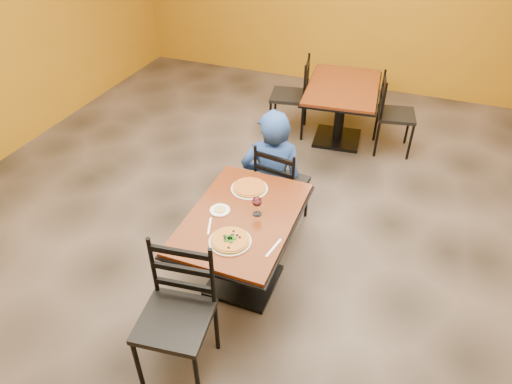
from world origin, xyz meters
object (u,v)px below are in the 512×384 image
at_px(chair_main_near, 175,321).
at_px(pizza_far, 249,187).
at_px(table_second, 342,100).
at_px(plate_far, 249,189).
at_px(chair_second_left, 289,96).
at_px(side_plate, 220,210).
at_px(diner, 272,167).
at_px(wine_glass, 257,205).
at_px(chair_main_far, 282,184).
at_px(plate_main, 230,241).
at_px(table_main, 243,234).
at_px(pizza_main, 230,240).
at_px(chair_second_right, 396,115).

height_order(chair_main_near, pizza_far, chair_main_near).
xyz_separation_m(table_second, plate_far, (-0.28, -2.36, 0.20)).
height_order(chair_second_left, side_plate, chair_second_left).
bearing_deg(table_second, chair_main_near, -95.02).
bearing_deg(plate_far, chair_main_near, -91.71).
bearing_deg(diner, wine_glass, 83.86).
bearing_deg(diner, pizza_far, 72.79).
relative_size(chair_main_far, plate_main, 2.99).
xyz_separation_m(chair_main_far, side_plate, (-0.22, -0.90, 0.29)).
height_order(table_main, plate_main, plate_main).
bearing_deg(chair_main_far, wine_glass, 102.11).
xyz_separation_m(chair_main_far, chair_second_left, (-0.51, 1.81, 0.04)).
xyz_separation_m(plate_main, pizza_far, (-0.11, 0.65, 0.02)).
bearing_deg(plate_far, side_plate, -107.62).
height_order(chair_main_near, plate_main, chair_main_near).
bearing_deg(pizza_main, chair_second_left, 99.44).
bearing_deg(pizza_far, table_second, 83.23).
distance_m(diner, plate_main, 1.26).
distance_m(table_main, plate_main, 0.37).
bearing_deg(side_plate, wine_glass, 12.79).
bearing_deg(chair_second_right, diner, 141.12).
bearing_deg(chair_main_far, chair_second_left, -66.44).
bearing_deg(table_second, side_plate, -98.21).
xyz_separation_m(diner, plate_far, (0.01, -0.60, 0.16)).
distance_m(chair_second_right, pizza_main, 3.14).
bearing_deg(wine_glass, chair_second_right, 73.62).
xyz_separation_m(table_second, chair_second_right, (0.67, 0.00, -0.08)).
height_order(table_main, chair_main_far, chair_main_far).
xyz_separation_m(diner, pizza_far, (0.01, -0.60, 0.17)).
bearing_deg(diner, chair_main_far, 140.95).
bearing_deg(pizza_main, chair_main_near, -103.40).
xyz_separation_m(plate_main, side_plate, (-0.22, 0.30, 0.00)).
xyz_separation_m(chair_second_left, diner, (0.39, -1.76, 0.10)).
height_order(table_main, chair_second_left, chair_second_left).
distance_m(chair_second_right, diner, 2.01).
xyz_separation_m(chair_second_right, side_plate, (-1.06, -2.71, 0.28)).
bearing_deg(table_main, table_second, 85.67).
relative_size(table_second, diner, 1.13).
bearing_deg(chair_second_left, chair_main_far, 5.70).
bearing_deg(side_plate, chair_second_left, 95.95).
distance_m(diner, side_plate, 0.97).
xyz_separation_m(chair_second_left, pizza_far, (0.39, -2.36, 0.27)).
relative_size(chair_main_near, plate_far, 3.31).
bearing_deg(table_second, plate_main, -93.29).
bearing_deg(table_main, plate_far, 102.47).
xyz_separation_m(chair_second_left, wine_glass, (0.57, -2.65, 0.34)).
xyz_separation_m(table_second, diner, (-0.29, -1.76, 0.04)).
height_order(table_second, plate_far, plate_far).
xyz_separation_m(pizza_far, wine_glass, (0.18, -0.28, 0.07)).
bearing_deg(table_main, pizza_main, -84.09).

